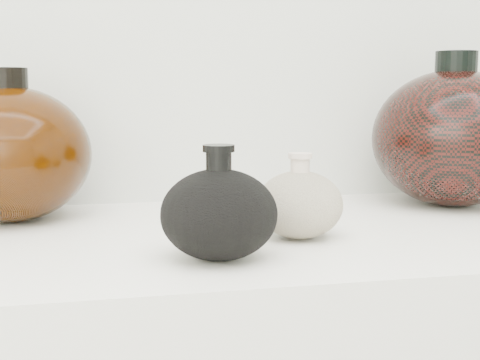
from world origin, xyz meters
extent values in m
cube|color=silver|center=(0.00, 0.95, 0.89)|extent=(1.20, 0.50, 0.03)
ellipsoid|color=black|center=(-0.03, 0.81, 0.95)|extent=(0.15, 0.15, 0.10)
cylinder|color=black|center=(-0.03, 0.81, 1.01)|extent=(0.03, 0.03, 0.03)
cylinder|color=black|center=(-0.03, 0.81, 1.02)|extent=(0.04, 0.04, 0.01)
ellipsoid|color=beige|center=(0.09, 0.90, 0.94)|extent=(0.14, 0.14, 0.08)
cylinder|color=beige|center=(0.09, 0.90, 0.99)|extent=(0.03, 0.03, 0.03)
cylinder|color=beige|center=(0.09, 0.90, 1.00)|extent=(0.04, 0.04, 0.01)
ellipsoid|color=black|center=(-0.27, 1.09, 0.99)|extent=(0.28, 0.28, 0.19)
cylinder|color=black|center=(-0.27, 1.09, 1.09)|extent=(0.07, 0.07, 0.04)
ellipsoid|color=black|center=(0.39, 1.06, 1.01)|extent=(0.31, 0.31, 0.21)
cylinder|color=black|center=(0.39, 1.06, 1.12)|extent=(0.08, 0.08, 0.04)
camera|label=1|loc=(-0.17, 0.12, 1.08)|focal=50.00mm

